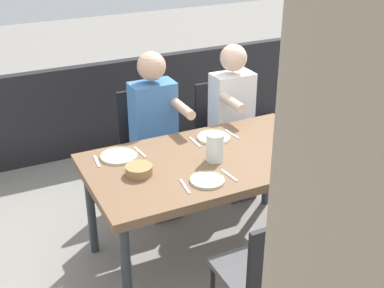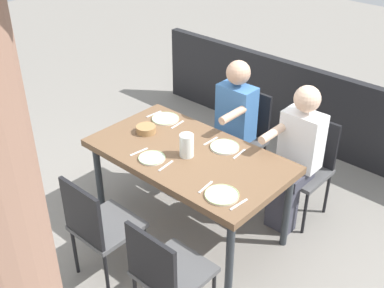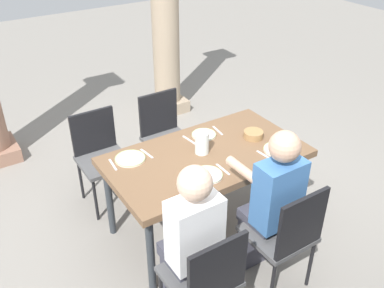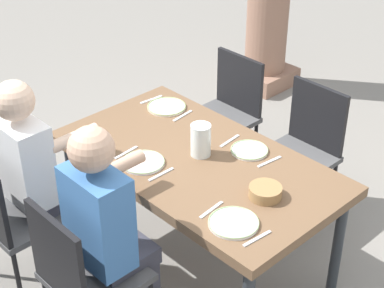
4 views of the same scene
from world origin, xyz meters
name	(u,v)px [view 1 (image 1 of 4)]	position (x,y,z in m)	size (l,w,h in m)	color
ground_plane	(208,252)	(0.00, 0.00, 0.00)	(16.00, 16.00, 0.00)	gray
dining_table	(209,167)	(0.00, 0.00, 0.70)	(1.63, 0.91, 0.77)	brown
chair_west_north	(367,237)	(-0.59, 0.87, 0.53)	(0.44, 0.44, 0.90)	#4F4F50
chair_west_south	(223,128)	(-0.59, -0.88, 0.52)	(0.44, 0.44, 0.90)	#4F4F50
chair_mid_north	(268,271)	(0.10, 0.88, 0.53)	(0.44, 0.44, 0.91)	#4F4F50
chair_mid_south	(148,140)	(0.10, -0.88, 0.55)	(0.44, 0.44, 0.95)	#4F4F50
diner_woman_green	(157,130)	(0.09, -0.69, 0.71)	(0.34, 0.50, 1.31)	#3F3F4C
diner_man_white	(235,117)	(-0.59, -0.68, 0.70)	(0.35, 0.50, 1.29)	#3F3F4C
patio_railing	(119,105)	(0.00, -1.94, 0.45)	(4.03, 0.10, 0.90)	black
plate_0	(303,157)	(-0.56, 0.27, 0.78)	(0.25, 0.25, 0.02)	silver
fork_0	(321,153)	(-0.71, 0.27, 0.78)	(0.02, 0.17, 0.01)	silver
spoon_0	(284,162)	(-0.41, 0.27, 0.78)	(0.02, 0.17, 0.01)	silver
plate_1	(214,137)	(-0.17, -0.25, 0.78)	(0.24, 0.24, 0.02)	white
fork_1	(232,134)	(-0.32, -0.25, 0.78)	(0.02, 0.17, 0.01)	silver
spoon_1	(195,142)	(-0.02, -0.25, 0.78)	(0.02, 0.17, 0.01)	silver
plate_2	(207,180)	(0.15, 0.26, 0.78)	(0.21, 0.21, 0.02)	white
fork_2	(229,175)	(0.00, 0.26, 0.78)	(0.02, 0.17, 0.01)	silver
spoon_2	(185,186)	(0.30, 0.26, 0.78)	(0.02, 0.17, 0.01)	silver
plate_3	(119,156)	(0.54, -0.28, 0.78)	(0.25, 0.25, 0.02)	white
fork_3	(140,152)	(0.39, -0.28, 0.78)	(0.02, 0.17, 0.01)	silver
spoon_3	(97,161)	(0.69, -0.28, 0.78)	(0.02, 0.17, 0.01)	silver
water_pitcher	(215,149)	(-0.02, 0.04, 0.86)	(0.11, 0.11, 0.19)	white
bread_basket	(139,170)	(0.50, 0.00, 0.80)	(0.17, 0.17, 0.06)	#9E7547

